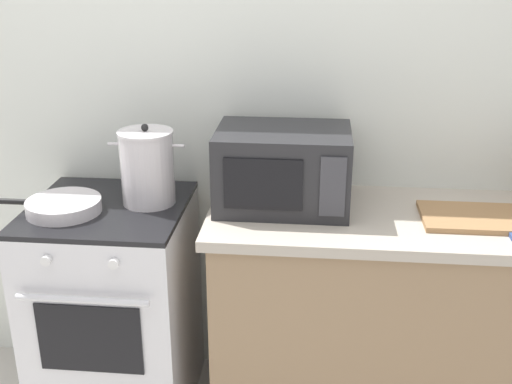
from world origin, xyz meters
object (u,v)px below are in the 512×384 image
object	(u,v)px
stove	(116,309)
cutting_board	(471,218)
stock_pot	(147,167)
microwave	(283,168)
frying_pan	(62,206)

from	to	relation	value
stove	cutting_board	distance (m)	1.45
stove	stock_pot	distance (m)	0.63
stock_pot	cutting_board	world-z (taller)	stock_pot
microwave	cutting_board	distance (m)	0.71
stove	cutting_board	bearing A→B (deg)	0.05
stove	microwave	xyz separation A→B (m)	(0.67, 0.08, 0.61)
cutting_board	stock_pot	bearing A→B (deg)	177.52
stock_pot	microwave	distance (m)	0.52
stove	stock_pot	xyz separation A→B (m)	(0.16, 0.05, 0.60)
stove	frying_pan	size ratio (longest dim) A/B	1.92
frying_pan	microwave	bearing A→B (deg)	10.54
stock_pot	frying_pan	xyz separation A→B (m)	(-0.30, -0.13, -0.12)
frying_pan	stock_pot	bearing A→B (deg)	22.87
microwave	cutting_board	xyz separation A→B (m)	(0.69, -0.08, -0.14)
stove	frying_pan	world-z (taller)	frying_pan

